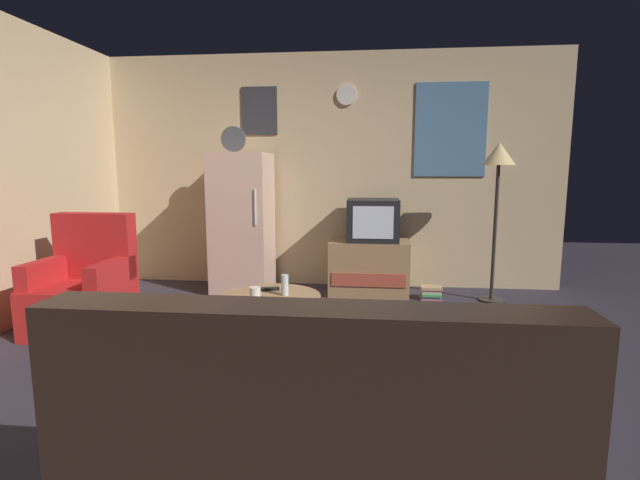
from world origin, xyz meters
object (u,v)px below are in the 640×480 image
fridge (242,223)px  coffee_table (271,325)px  wine_glass (285,285)px  book_stack (431,293)px  couch (316,447)px  standing_lamp (498,166)px  armchair (84,290)px  remote_control (269,289)px  tv_stand (369,267)px  mug_ceramic_white (255,294)px  crt_tv (373,220)px

fridge → coffee_table: fridge is taller
wine_glass → book_stack: 2.05m
wine_glass → couch: (0.41, -1.63, -0.20)m
standing_lamp → wine_glass: (-1.84, -1.59, -0.84)m
armchair → book_stack: 3.25m
fridge → remote_control: bearing=-68.2°
tv_stand → wine_glass: bearing=-108.4°
coffee_table → mug_ceramic_white: 0.30m
crt_tv → remote_control: size_ratio=3.60×
tv_stand → couch: size_ratio=0.49×
book_stack → remote_control: bearing=-133.4°
remote_control → book_stack: 2.04m
standing_lamp → mug_ceramic_white: standing_lamp is taller
standing_lamp → armchair: 3.94m
couch → book_stack: bearing=75.6°
tv_stand → armchair: armchair is taller
wine_glass → fridge: bearing=114.4°
fridge → standing_lamp: size_ratio=1.11×
coffee_table → remote_control: 0.27m
couch → wine_glass: bearing=104.3°
fridge → couch: bearing=-70.4°
couch → book_stack: (0.82, 3.20, -0.25)m
fridge → remote_control: (0.64, -1.60, -0.31)m
crt_tv → mug_ceramic_white: size_ratio=6.00×
tv_stand → book_stack: tv_stand is taller
crt_tv → wine_glass: (-0.63, -1.77, -0.28)m
standing_lamp → remote_control: bearing=-143.5°
crt_tv → couch: crt_tv is taller
fridge → crt_tv: bearing=2.0°
standing_lamp → book_stack: 1.43m
tv_stand → crt_tv: 0.51m
tv_stand → coffee_table: (-0.69, -1.79, -0.07)m
wine_glass → remote_control: bearing=139.1°
armchair → couch: size_ratio=0.56×
crt_tv → tv_stand: bearing=178.5°
standing_lamp → couch: standing_lamp is taller
armchair → coffee_table: bearing=-12.4°
crt_tv → remote_control: crt_tv is taller
fridge → tv_stand: fridge is taller
wine_glass → armchair: 1.80m
standing_lamp → crt_tv: bearing=171.5°
fridge → couch: (1.19, -3.35, -0.44)m
fridge → armchair: bearing=-125.6°
fridge → armchair: size_ratio=1.84×
fridge → book_stack: bearing=-4.2°
mug_ceramic_white → remote_control: mug_ceramic_white is taller
coffee_table → remote_control: bearing=106.2°
fridge → book_stack: size_ratio=8.22×
mug_ceramic_white → remote_control: bearing=81.2°
mug_ceramic_white → couch: couch is taller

